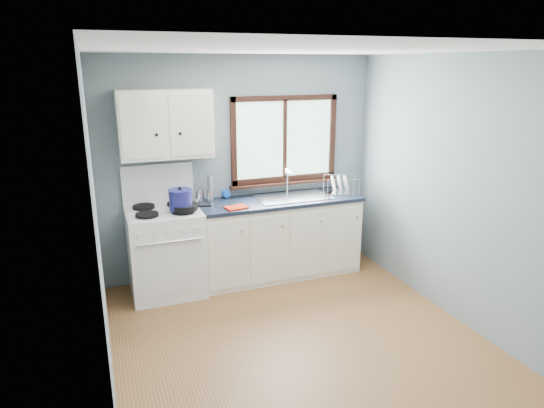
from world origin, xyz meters
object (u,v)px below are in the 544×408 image
object	(u,v)px
skillet	(185,207)
dish_rack	(340,188)
utensil_crock	(199,195)
gas_range	(166,249)
sink	(293,202)
thermos	(210,189)
stockpot	(181,199)
base_cabinets	(279,241)

from	to	relation	value
skillet	dish_rack	xyz separation A→B (m)	(1.89, 0.18, -0.01)
utensil_crock	dish_rack	size ratio (longest dim) A/B	0.74
gas_range	dish_rack	size ratio (longest dim) A/B	2.93
sink	thermos	world-z (taller)	thermos
thermos	dish_rack	world-z (taller)	thermos
sink	gas_range	bearing A→B (deg)	-179.29
stockpot	dish_rack	world-z (taller)	stockpot
dish_rack	thermos	bearing A→B (deg)	-167.80
stockpot	base_cabinets	bearing A→B (deg)	8.03
utensil_crock	dish_rack	distance (m)	1.67
skillet	stockpot	bearing A→B (deg)	167.42
thermos	skillet	bearing A→B (deg)	-137.64
gas_range	base_cabinets	bearing A→B (deg)	0.82
gas_range	thermos	world-z (taller)	gas_range
sink	stockpot	bearing A→B (deg)	-173.07
sink	skillet	world-z (taller)	sink
gas_range	skillet	distance (m)	0.56
skillet	utensil_crock	bearing A→B (deg)	69.34
base_cabinets	gas_range	bearing A→B (deg)	-179.18
thermos	base_cabinets	bearing A→B (deg)	-9.83
utensil_crock	base_cabinets	bearing A→B (deg)	-13.03
dish_rack	base_cabinets	bearing A→B (deg)	-162.64
sink	skillet	bearing A→B (deg)	-172.17
thermos	dish_rack	xyz separation A→B (m)	(1.55, -0.12, -0.10)
sink	utensil_crock	world-z (taller)	utensil_crock
stockpot	utensil_crock	bearing A→B (deg)	53.40
gas_range	sink	bearing A→B (deg)	0.71
gas_range	utensil_crock	distance (m)	0.69
sink	skillet	distance (m)	1.30
base_cabinets	utensil_crock	xyz separation A→B (m)	(-0.87, 0.20, 0.58)
gas_range	skillet	world-z (taller)	gas_range
base_cabinets	dish_rack	xyz separation A→B (m)	(0.79, 0.01, 0.56)
sink	thermos	bearing A→B (deg)	171.99
thermos	dish_rack	distance (m)	1.56
sink	thermos	xyz separation A→B (m)	(-0.94, 0.13, 0.21)
dish_rack	skillet	bearing A→B (deg)	-157.64
base_cabinets	stockpot	bearing A→B (deg)	-171.97
sink	dish_rack	bearing A→B (deg)	0.78
sink	utensil_crock	bearing A→B (deg)	169.12
dish_rack	utensil_crock	bearing A→B (deg)	-169.87
base_cabinets	skillet	size ratio (longest dim) A/B	4.32
sink	dish_rack	size ratio (longest dim) A/B	1.81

